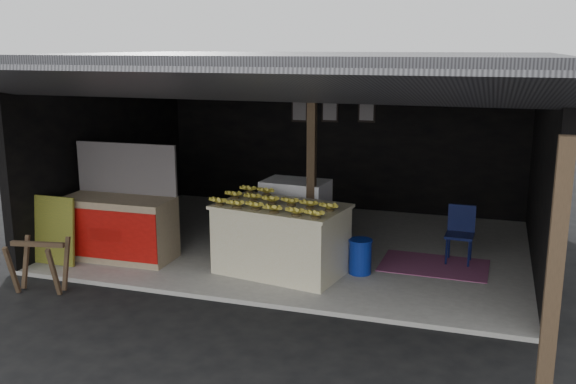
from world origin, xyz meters
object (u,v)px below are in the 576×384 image
(banana_table, at_px, (281,239))
(water_barrel, at_px, (360,257))
(plastic_chair, at_px, (460,229))
(sawhorse, at_px, (39,261))
(neighbor_stall, at_px, (119,225))
(white_crate, at_px, (296,215))

(banana_table, distance_m, water_barrel, 1.12)
(water_barrel, distance_m, plastic_chair, 1.61)
(banana_table, xyz_separation_m, sawhorse, (-2.77, -1.55, -0.11))
(neighbor_stall, height_order, plastic_chair, neighbor_stall)
(banana_table, relative_size, sawhorse, 2.64)
(water_barrel, bearing_deg, neighbor_stall, -172.88)
(plastic_chair, bearing_deg, water_barrel, -140.36)
(water_barrel, xyz_separation_m, plastic_chair, (1.27, 0.95, 0.26))
(neighbor_stall, bearing_deg, white_crate, 26.43)
(white_crate, distance_m, plastic_chair, 2.46)
(neighbor_stall, bearing_deg, plastic_chair, 14.89)
(banana_table, relative_size, neighbor_stall, 1.13)
(sawhorse, bearing_deg, white_crate, 34.18)
(banana_table, height_order, water_barrel, banana_table)
(neighbor_stall, distance_m, sawhorse, 1.43)
(white_crate, bearing_deg, sawhorse, -130.74)
(banana_table, height_order, neighbor_stall, neighbor_stall)
(neighbor_stall, height_order, sawhorse, neighbor_stall)
(banana_table, relative_size, plastic_chair, 2.28)
(sawhorse, height_order, water_barrel, sawhorse)
(sawhorse, xyz_separation_m, water_barrel, (3.82, 1.84, -0.15))
(white_crate, bearing_deg, water_barrel, -29.45)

